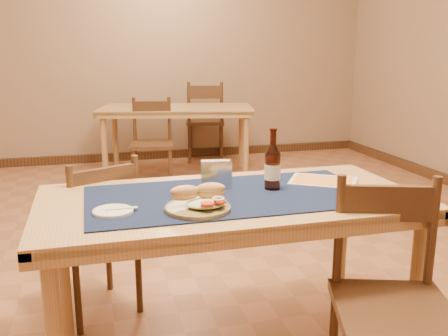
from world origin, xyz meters
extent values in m
cube|color=#9C6444|center=(0.00, 0.00, -0.01)|extent=(6.00, 7.00, 0.02)
cube|color=#8B7659|center=(0.00, 3.51, 1.40)|extent=(6.00, 0.02, 2.80)
cylinder|color=#AC8251|center=(0.72, -1.12, 0.35)|extent=(0.06, 0.06, 0.71)
cylinder|color=#AC8251|center=(-0.72, -0.48, 0.35)|extent=(0.06, 0.06, 0.71)
cylinder|color=#AC8251|center=(0.72, -0.48, 0.35)|extent=(0.06, 0.06, 0.71)
cube|color=#AC8251|center=(0.00, -0.80, 0.73)|extent=(1.60, 0.80, 0.04)
cube|color=#0E1A36|center=(0.00, -0.80, 0.75)|extent=(1.20, 0.60, 0.01)
cube|color=#442918|center=(0.00, 3.47, 0.05)|extent=(6.00, 0.06, 0.10)
cylinder|color=#AC8251|center=(-0.42, 2.45, 0.35)|extent=(0.06, 0.06, 0.71)
cylinder|color=#AC8251|center=(1.01, 2.12, 0.35)|extent=(0.06, 0.06, 0.71)
cylinder|color=#AC8251|center=(-0.28, 3.08, 0.35)|extent=(0.06, 0.06, 0.71)
cylinder|color=#AC8251|center=(1.15, 2.75, 0.35)|extent=(0.06, 0.06, 0.71)
cube|color=#AC8251|center=(0.37, 2.60, 0.73)|extent=(1.77, 1.16, 0.04)
cylinder|color=#442918|center=(-0.50, -0.01, 0.21)|extent=(0.03, 0.03, 0.42)
cylinder|color=#442918|center=(-0.80, -0.15, 0.21)|extent=(0.03, 0.03, 0.42)
cylinder|color=#442918|center=(-0.36, -0.32, 0.21)|extent=(0.03, 0.03, 0.42)
cylinder|color=#442918|center=(-0.66, -0.46, 0.21)|extent=(0.03, 0.03, 0.42)
cube|color=#442918|center=(-0.58, -0.24, 0.42)|extent=(0.52, 0.52, 0.04)
cube|color=#442918|center=(-0.51, -0.40, 0.75)|extent=(0.32, 0.17, 0.13)
cylinder|color=#442918|center=(-0.35, -0.33, 0.64)|extent=(0.03, 0.03, 0.43)
cylinder|color=#442918|center=(-0.66, -0.47, 0.64)|extent=(0.03, 0.03, 0.43)
cylinder|color=#442918|center=(0.35, -1.12, 0.22)|extent=(0.04, 0.04, 0.44)
cube|color=#442918|center=(0.46, -1.35, 0.44)|extent=(0.52, 0.52, 0.04)
cube|color=#442918|center=(0.52, -1.17, 0.79)|extent=(0.35, 0.14, 0.14)
cylinder|color=#442918|center=(0.35, -1.11, 0.67)|extent=(0.04, 0.04, 0.45)
cylinder|color=#442918|center=(0.68, -1.23, 0.67)|extent=(0.04, 0.04, 0.45)
cylinder|color=#442918|center=(-0.17, 1.97, 0.22)|extent=(0.04, 0.04, 0.44)
cylinder|color=#442918|center=(0.18, 1.91, 0.22)|extent=(0.04, 0.04, 0.44)
cylinder|color=#442918|center=(-0.12, 2.32, 0.22)|extent=(0.04, 0.04, 0.44)
cylinder|color=#442918|center=(0.23, 2.26, 0.22)|extent=(0.04, 0.04, 0.44)
cube|color=#442918|center=(0.03, 2.11, 0.44)|extent=(0.47, 0.47, 0.04)
cube|color=#442918|center=(0.06, 2.30, 0.78)|extent=(0.35, 0.08, 0.14)
cylinder|color=#442918|center=(-0.11, 2.33, 0.66)|extent=(0.04, 0.04, 0.45)
cylinder|color=#442918|center=(0.23, 2.27, 0.66)|extent=(0.04, 0.04, 0.45)
cylinder|color=#442918|center=(1.07, 3.39, 0.24)|extent=(0.04, 0.04, 0.49)
cylinder|color=#442918|center=(0.69, 3.48, 0.24)|extent=(0.04, 0.04, 0.49)
cylinder|color=#442918|center=(0.98, 3.01, 0.24)|extent=(0.04, 0.04, 0.49)
cylinder|color=#442918|center=(0.60, 3.10, 0.24)|extent=(0.04, 0.04, 0.49)
cube|color=#442918|center=(0.84, 3.24, 0.49)|extent=(0.55, 0.55, 0.04)
cube|color=#442918|center=(0.79, 3.04, 0.86)|extent=(0.39, 0.12, 0.15)
cylinder|color=#442918|center=(0.98, 3.00, 0.74)|extent=(0.04, 0.04, 0.50)
cylinder|color=#442918|center=(0.60, 3.09, 0.74)|extent=(0.04, 0.04, 0.50)
cylinder|color=brown|center=(-0.18, -0.97, 0.76)|extent=(0.26, 0.26, 0.01)
torus|color=brown|center=(-0.18, -0.97, 0.77)|extent=(0.26, 0.26, 0.01)
ellipsoid|color=#B6D290|center=(-0.15, -0.98, 0.78)|extent=(0.15, 0.12, 0.03)
ellipsoid|color=tan|center=(-0.22, -0.94, 0.82)|extent=(0.11, 0.05, 0.06)
ellipsoid|color=tan|center=(-0.12, -0.94, 0.82)|extent=(0.12, 0.06, 0.06)
cylinder|color=red|center=(-0.16, -1.04, 0.80)|extent=(0.05, 0.05, 0.01)
cylinder|color=red|center=(-0.10, -1.02, 0.80)|extent=(0.05, 0.05, 0.01)
torus|color=silver|center=(-0.11, -1.02, 0.81)|extent=(0.05, 0.05, 0.01)
cylinder|color=silver|center=(-0.49, -0.91, 0.76)|extent=(0.15, 0.15, 0.01)
torus|color=silver|center=(-0.49, -0.91, 0.77)|extent=(0.15, 0.15, 0.01)
cube|color=#89D575|center=(-0.48, -0.91, 0.77)|extent=(0.09, 0.01, 0.00)
cube|color=#89D575|center=(-0.41, -0.91, 0.77)|extent=(0.03, 0.02, 0.00)
cylinder|color=#4C190D|center=(0.20, -0.76, 0.83)|extent=(0.07, 0.07, 0.16)
cone|color=#4C190D|center=(0.20, -0.76, 0.93)|extent=(0.07, 0.07, 0.04)
cylinder|color=#4C190D|center=(0.20, -0.76, 0.99)|extent=(0.03, 0.03, 0.06)
cylinder|color=#4C190D|center=(0.20, -0.76, 1.02)|extent=(0.03, 0.03, 0.01)
cylinder|color=beige|center=(0.20, -0.76, 0.83)|extent=(0.07, 0.07, 0.07)
cube|color=silver|center=(-0.03, -0.69, 0.76)|extent=(0.15, 0.07, 0.00)
cube|color=silver|center=(-0.03, -0.71, 0.82)|extent=(0.13, 0.02, 0.12)
cube|color=silver|center=(-0.03, -0.66, 0.82)|extent=(0.13, 0.02, 0.12)
cube|color=silver|center=(-0.03, -0.69, 0.82)|extent=(0.13, 0.05, 0.11)
cube|color=#3E85C6|center=(-0.03, -0.70, 0.83)|extent=(0.09, 0.02, 0.04)
cube|color=beige|center=(0.48, -0.70, 0.76)|extent=(0.37, 0.35, 0.00)
cube|color=orange|center=(0.48, -0.70, 0.76)|extent=(0.32, 0.29, 0.00)
camera|label=1|loc=(-0.56, -2.75, 1.36)|focal=40.00mm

